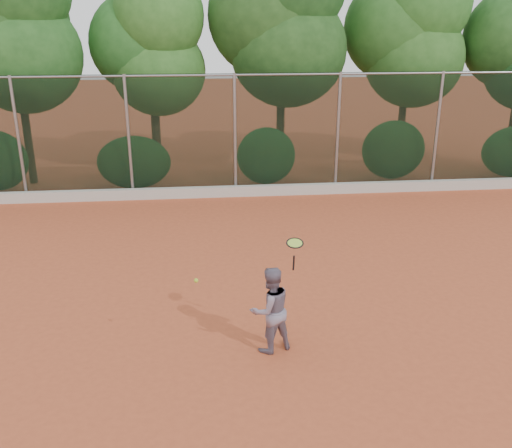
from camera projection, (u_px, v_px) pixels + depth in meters
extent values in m
plane|color=#B84E2B|center=(261.00, 307.00, 10.39)|extent=(80.00, 80.00, 0.00)
cube|color=#BAB6AD|center=(236.00, 191.00, 16.71)|extent=(24.00, 0.20, 0.30)
imported|color=slate|center=(270.00, 310.00, 8.84)|extent=(0.84, 0.75, 1.41)
cube|color=black|center=(235.00, 136.00, 16.32)|extent=(24.00, 0.01, 3.50)
cylinder|color=gray|center=(234.00, 75.00, 15.74)|extent=(24.00, 0.06, 0.06)
cylinder|color=gray|center=(19.00, 140.00, 15.76)|extent=(0.09, 0.09, 3.50)
cylinder|color=gray|center=(129.00, 138.00, 16.04)|extent=(0.09, 0.09, 3.50)
cylinder|color=gray|center=(235.00, 136.00, 16.32)|extent=(0.09, 0.09, 3.50)
cylinder|color=gray|center=(338.00, 134.00, 16.61)|extent=(0.09, 0.09, 3.50)
cylinder|color=gray|center=(437.00, 132.00, 16.89)|extent=(0.09, 0.09, 3.50)
cylinder|color=#412E19|center=(28.00, 137.00, 17.61)|extent=(0.24, 0.24, 2.90)
ellipsoid|color=#34702A|center=(22.00, 55.00, 16.69)|extent=(3.50, 2.90, 3.40)
ellipsoid|color=#2E6426|center=(3.00, 19.00, 16.58)|extent=(3.80, 3.10, 3.70)
cylinder|color=#49301C|center=(157.00, 140.00, 18.43)|extent=(0.28, 0.28, 2.40)
ellipsoid|color=#2C6021|center=(159.00, 70.00, 17.60)|extent=(2.90, 2.40, 2.80)
ellipsoid|color=#20561D|center=(141.00, 43.00, 17.56)|extent=(3.20, 2.70, 3.10)
ellipsoid|color=#295F20|center=(158.00, 15.00, 16.87)|extent=(2.70, 2.30, 2.90)
cylinder|color=#432C19|center=(280.00, 130.00, 18.43)|extent=(0.26, 0.26, 3.00)
ellipsoid|color=#306225|center=(288.00, 50.00, 17.49)|extent=(3.60, 3.00, 3.50)
ellipsoid|color=#326526|center=(271.00, 15.00, 17.38)|extent=(3.90, 3.20, 3.80)
cylinder|color=#402A18|center=(401.00, 131.00, 19.05)|extent=(0.24, 0.24, 2.70)
ellipsoid|color=#27561D|center=(414.00, 59.00, 18.17)|extent=(3.20, 2.70, 3.10)
ellipsoid|color=#22531C|center=(398.00, 29.00, 18.09)|extent=(3.50, 2.90, 3.40)
ellipsoid|color=#245E20|center=(424.00, 1.00, 17.50)|extent=(3.00, 2.50, 3.10)
cylinder|color=#442D1A|center=(512.00, 134.00, 19.06)|extent=(0.28, 0.28, 2.50)
ellipsoid|color=#2E6626|center=(134.00, 162.00, 17.10)|extent=(2.20, 1.16, 1.60)
ellipsoid|color=#2D712B|center=(266.00, 156.00, 17.44)|extent=(1.80, 1.04, 1.76)
ellipsoid|color=#316D29|center=(393.00, 150.00, 17.78)|extent=(2.00, 1.10, 1.84)
cylinder|color=black|center=(294.00, 263.00, 8.63)|extent=(0.04, 0.10, 0.27)
torus|color=black|center=(295.00, 243.00, 8.46)|extent=(0.29, 0.28, 0.09)
cylinder|color=#ADD03D|center=(295.00, 243.00, 8.46)|extent=(0.24, 0.24, 0.06)
sphere|color=#ABCE2E|center=(196.00, 280.00, 8.07)|extent=(0.06, 0.06, 0.06)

